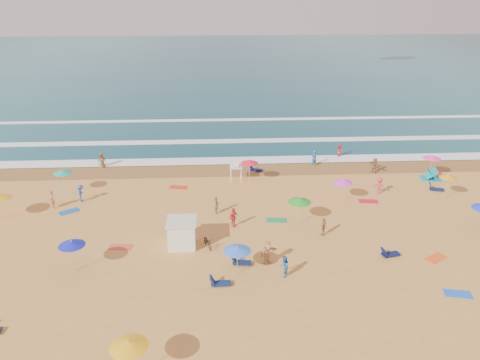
{
  "coord_description": "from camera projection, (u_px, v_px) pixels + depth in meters",
  "views": [
    {
      "loc": [
        -1.59,
        -33.81,
        18.21
      ],
      "look_at": [
        0.55,
        6.0,
        1.5
      ],
      "focal_mm": 35.0,
      "sensor_mm": 36.0,
      "label": 1
    }
  ],
  "objects": [
    {
      "name": "surf_foam",
      "position": [
        229.0,
        143.0,
        57.85
      ],
      "size": [
        200.0,
        18.7,
        0.05
      ],
      "color": "white",
      "rests_on": "ground"
    },
    {
      "name": "beachgoers",
      "position": [
        219.0,
        200.0,
        40.9
      ],
      "size": [
        41.99,
        24.76,
        2.02
      ],
      "color": "brown",
      "rests_on": "ground"
    },
    {
      "name": "bicycle",
      "position": [
        208.0,
        242.0,
        34.97
      ],
      "size": [
        1.06,
        1.68,
        0.84
      ],
      "primitive_type": "imported",
      "rotation": [
        0.0,
        0.0,
        0.35
      ],
      "color": "black",
      "rests_on": "ground"
    },
    {
      "name": "cabana_roof",
      "position": [
        181.0,
        221.0,
        34.52
      ],
      "size": [
        2.2,
        2.2,
        0.12
      ],
      "primitive_type": "cube",
      "color": "silver",
      "rests_on": "cabana"
    },
    {
      "name": "wet_sand",
      "position": [
        232.0,
        170.0,
        49.76
      ],
      "size": [
        220.0,
        220.0,
        0.0
      ],
      "primitive_type": "plane",
      "color": "olive",
      "rests_on": "ground"
    },
    {
      "name": "loungers",
      "position": [
        282.0,
        245.0,
        35.06
      ],
      "size": [
        43.16,
        26.43,
        0.34
      ],
      "color": "#0F1D4D",
      "rests_on": "ground"
    },
    {
      "name": "lifeguard_stand",
      "position": [
        236.0,
        171.0,
        46.46
      ],
      "size": [
        1.2,
        1.2,
        2.1
      ],
      "primitive_type": null,
      "color": "white",
      "rests_on": "ground"
    },
    {
      "name": "ground",
      "position": [
        237.0,
        225.0,
        38.25
      ],
      "size": [
        220.0,
        220.0,
        0.0
      ],
      "primitive_type": "plane",
      "color": "gold",
      "rests_on": "ground"
    },
    {
      "name": "towels",
      "position": [
        232.0,
        236.0,
        36.56
      ],
      "size": [
        46.04,
        28.63,
        0.03
      ],
      "color": "red",
      "rests_on": "ground"
    },
    {
      "name": "cabana",
      "position": [
        182.0,
        234.0,
        34.93
      ],
      "size": [
        2.0,
        2.0,
        2.0
      ],
      "primitive_type": "cube",
      "color": "silver",
      "rests_on": "ground"
    },
    {
      "name": "beach_umbrellas",
      "position": [
        291.0,
        206.0,
        36.59
      ],
      "size": [
        54.3,
        26.82,
        0.69
      ],
      "color": "#FF3C15",
      "rests_on": "ground"
    },
    {
      "name": "ocean",
      "position": [
        221.0,
        64.0,
        115.61
      ],
      "size": [
        220.0,
        140.0,
        0.18
      ],
      "primitive_type": "cube",
      "color": "#0C4756",
      "rests_on": "ground"
    },
    {
      "name": "popup_tents",
      "position": [
        471.0,
        198.0,
        41.81
      ],
      "size": [
        4.41,
        13.93,
        1.2
      ],
      "color": "#D52F83",
      "rests_on": "ground"
    }
  ]
}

